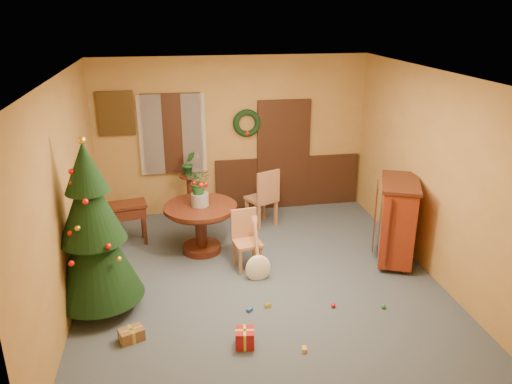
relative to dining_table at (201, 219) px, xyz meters
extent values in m
plane|color=#35454D|center=(0.75, -1.06, -0.55)|extent=(5.50, 5.50, 0.00)
plane|color=silver|center=(0.75, -1.06, 2.35)|extent=(5.50, 5.50, 0.00)
plane|color=olive|center=(0.75, 1.69, 0.90)|extent=(5.00, 0.00, 5.00)
plane|color=olive|center=(0.75, -3.81, 0.90)|extent=(5.00, 0.00, 5.00)
plane|color=olive|center=(-1.75, -1.06, 0.90)|extent=(0.00, 5.50, 5.50)
plane|color=olive|center=(3.25, -1.06, 0.90)|extent=(0.00, 5.50, 5.50)
cube|color=black|center=(1.80, 1.65, -0.05)|extent=(2.80, 0.06, 1.00)
cube|color=black|center=(1.70, 1.64, 0.50)|extent=(1.00, 0.08, 2.10)
cube|color=white|center=(1.70, 1.67, 0.45)|extent=(0.80, 0.03, 1.90)
cube|color=black|center=(-0.35, 1.64, 1.00)|extent=(1.05, 0.08, 1.45)
cube|color=white|center=(-0.35, 1.67, 1.00)|extent=(0.88, 0.03, 1.25)
cube|color=white|center=(-0.73, 1.59, 1.00)|extent=(0.42, 0.02, 1.45)
cube|color=white|center=(0.03, 1.59, 1.00)|extent=(0.42, 0.02, 1.45)
torus|color=black|center=(1.00, 1.61, 1.15)|extent=(0.51, 0.11, 0.51)
cube|color=#4C3819|center=(-1.30, 1.65, 1.40)|extent=(0.62, 0.05, 0.78)
cube|color=gray|center=(-1.30, 1.68, 1.40)|extent=(0.48, 0.02, 0.62)
cylinder|color=black|center=(0.00, 0.00, 0.21)|extent=(1.15, 1.15, 0.06)
cylinder|color=black|center=(0.00, 0.00, 0.15)|extent=(1.03, 1.03, 0.04)
cylinder|color=black|center=(0.00, 0.00, -0.16)|extent=(0.18, 0.18, 0.64)
cylinder|color=black|center=(0.00, 0.00, -0.50)|extent=(0.62, 0.62, 0.10)
cylinder|color=slate|center=(0.00, 0.00, 0.34)|extent=(0.27, 0.27, 0.20)
imported|color=#1E4C23|center=(0.00, 0.00, 0.64)|extent=(0.36, 0.31, 0.40)
cube|color=#975F3C|center=(0.63, -0.68, -0.14)|extent=(0.44, 0.44, 0.05)
cube|color=#975F3C|center=(0.61, -0.50, 0.11)|extent=(0.39, 0.10, 0.46)
cube|color=#975F3C|center=(0.77, -0.50, -0.35)|extent=(0.05, 0.05, 0.40)
cube|color=#975F3C|center=(0.46, -0.55, -0.35)|extent=(0.05, 0.05, 0.40)
cube|color=#975F3C|center=(0.81, -0.81, -0.35)|extent=(0.05, 0.05, 0.40)
cube|color=#975F3C|center=(0.50, -0.86, -0.35)|extent=(0.05, 0.05, 0.40)
cube|color=#975F3C|center=(1.13, 0.87, -0.06)|extent=(0.61, 0.61, 0.05)
cube|color=#975F3C|center=(1.22, 0.68, 0.23)|extent=(0.44, 0.23, 0.55)
cube|color=#975F3C|center=(1.04, 0.63, -0.32)|extent=(0.07, 0.07, 0.47)
cube|color=#975F3C|center=(1.38, 0.78, -0.32)|extent=(0.07, 0.07, 0.47)
cube|color=#975F3C|center=(0.89, 0.96, -0.32)|extent=(0.07, 0.07, 0.47)
cube|color=#975F3C|center=(1.23, 1.12, -0.32)|extent=(0.07, 0.07, 0.47)
cylinder|color=black|center=(-0.10, 1.18, -0.11)|extent=(0.11, 0.11, 0.88)
cylinder|color=black|center=(-0.10, 1.18, 0.33)|extent=(0.35, 0.35, 0.03)
imported|color=#19471E|center=(-0.10, 1.18, 0.57)|extent=(0.28, 0.25, 0.44)
cylinder|color=#382111|center=(-1.40, -1.41, -0.43)|extent=(0.14, 0.14, 0.24)
cone|color=black|center=(-1.40, -1.41, 0.31)|extent=(1.12, 1.12, 1.32)
cone|color=black|center=(-1.40, -1.41, 0.92)|extent=(0.81, 0.81, 0.97)
cone|color=black|center=(-1.40, -1.41, 1.38)|extent=(0.53, 0.53, 0.61)
sphere|color=gold|center=(-1.40, -1.41, 1.71)|extent=(0.10, 0.10, 0.10)
cube|color=black|center=(-1.25, 0.47, 0.13)|extent=(0.86, 0.53, 0.05)
cube|color=black|center=(-1.25, 0.47, 0.01)|extent=(0.81, 0.49, 0.17)
cube|color=black|center=(-1.59, 0.47, -0.22)|extent=(0.10, 0.29, 0.66)
cube|color=black|center=(-0.91, 0.47, -0.22)|extent=(0.10, 0.29, 0.66)
cube|color=#531809|center=(2.90, -0.83, 0.12)|extent=(0.81, 1.07, 1.19)
cube|color=black|center=(2.90, -0.83, 0.72)|extent=(0.89, 1.14, 0.05)
cylinder|color=black|center=(2.90, -1.23, -0.51)|extent=(0.07, 0.07, 0.09)
cylinder|color=black|center=(2.90, -0.43, -0.51)|extent=(0.07, 0.07, 0.09)
cube|color=maroon|center=(0.32, -2.48, -0.45)|extent=(0.24, 0.24, 0.21)
cube|color=gold|center=(0.32, -2.48, -0.45)|extent=(0.22, 0.06, 0.22)
cube|color=gold|center=(0.32, -2.48, -0.45)|extent=(0.06, 0.22, 0.22)
cube|color=brown|center=(-0.98, -2.15, -0.48)|extent=(0.33, 0.28, 0.15)
cube|color=gold|center=(-0.98, -2.15, -0.48)|extent=(0.27, 0.13, 0.15)
cube|color=gold|center=(-0.98, -2.15, -0.48)|extent=(0.11, 0.20, 0.15)
cube|color=#24579E|center=(0.48, -1.81, -0.53)|extent=(0.09, 0.09, 0.05)
sphere|color=#258A3F|center=(2.21, -2.05, -0.52)|extent=(0.06, 0.06, 0.06)
cube|color=gold|center=(0.97, -2.70, -0.53)|extent=(0.07, 0.09, 0.05)
sphere|color=red|center=(1.57, -1.91, -0.52)|extent=(0.06, 0.06, 0.06)
cube|color=gold|center=(0.73, -1.76, -0.53)|extent=(0.09, 0.07, 0.05)
camera|label=1|loc=(-0.39, -7.24, 3.15)|focal=35.00mm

